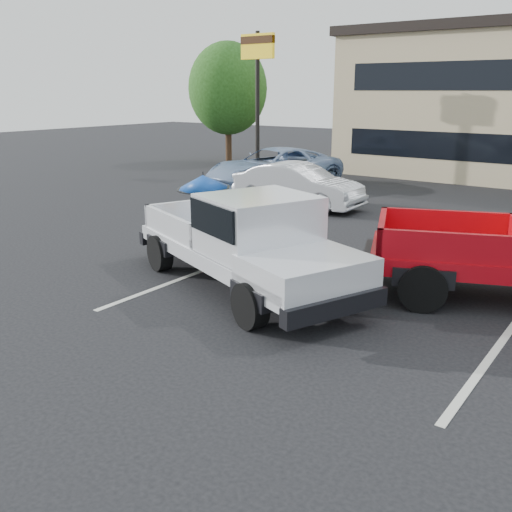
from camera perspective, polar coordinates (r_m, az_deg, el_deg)
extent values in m
plane|color=black|center=(8.63, -0.37, -8.87)|extent=(90.00, 90.00, 0.00)
cube|color=silver|center=(11.85, -6.36, -1.84)|extent=(0.12, 5.00, 0.01)
cube|color=silver|center=(9.21, 22.93, -8.54)|extent=(0.12, 5.00, 0.01)
cylinder|color=black|center=(25.02, 0.15, 14.74)|extent=(0.18, 0.18, 6.00)
cube|color=yellow|center=(25.07, 0.16, 20.23)|extent=(1.60, 0.18, 1.00)
cube|color=#381E0C|center=(25.09, 0.16, 20.80)|extent=(1.60, 0.22, 0.30)
cylinder|color=#332114|center=(29.93, -2.76, 11.54)|extent=(0.32, 0.32, 2.42)
ellipsoid|color=#1F4714|center=(29.82, -2.83, 16.39)|extent=(3.96, 3.96, 4.55)
cylinder|color=black|center=(12.13, -9.59, 0.31)|extent=(0.81, 0.54, 0.76)
cylinder|color=black|center=(12.91, -2.06, 1.52)|extent=(0.81, 0.54, 0.76)
cylinder|color=black|center=(9.07, -0.61, -4.97)|extent=(0.81, 0.54, 0.76)
cylinder|color=black|center=(10.10, 8.32, -2.90)|extent=(0.81, 0.54, 0.76)
cube|color=white|center=(10.85, -1.34, 0.24)|extent=(5.72, 3.78, 0.28)
cube|color=white|center=(9.20, 5.09, -1.41)|extent=(2.11, 2.34, 0.46)
cube|color=black|center=(8.78, 7.99, -5.03)|extent=(0.91, 1.89, 0.30)
cube|color=black|center=(13.25, -7.48, 2.30)|extent=(0.89, 1.89, 0.28)
cube|color=white|center=(10.22, 0.23, 3.18)|extent=(2.21, 2.32, 1.05)
cube|color=black|center=(10.18, 0.23, 4.28)|extent=(2.11, 2.36, 0.55)
cube|color=black|center=(12.06, -4.89, 2.12)|extent=(2.82, 2.56, 0.10)
cube|color=white|center=(12.40, -1.35, 3.99)|extent=(2.17, 0.95, 0.50)
cube|color=white|center=(11.63, -8.74, 2.98)|extent=(2.17, 0.95, 0.50)
cube|color=white|center=(12.95, -7.19, 4.40)|extent=(0.78, 1.75, 0.50)
cube|color=white|center=(11.05, -2.28, 2.45)|extent=(0.78, 1.75, 0.50)
ellipsoid|color=brown|center=(11.69, -2.16, 2.70)|extent=(0.54, 0.50, 0.29)
cylinder|color=brown|center=(11.46, -1.88, 2.24)|extent=(0.06, 0.06, 0.22)
cylinder|color=brown|center=(11.53, -1.25, 2.34)|extent=(0.06, 0.06, 0.22)
ellipsoid|color=brown|center=(11.51, -1.78, 3.44)|extent=(0.35, 0.34, 0.40)
cylinder|color=red|center=(11.47, -1.74, 4.05)|extent=(0.19, 0.19, 0.04)
sphere|color=brown|center=(11.40, -1.58, 4.44)|extent=(0.21, 0.21, 0.21)
cone|color=black|center=(11.30, -1.27, 4.24)|extent=(0.17, 0.15, 0.10)
cone|color=black|center=(11.36, -1.87, 4.97)|extent=(0.07, 0.07, 0.11)
cone|color=black|center=(11.42, -1.39, 5.03)|extent=(0.07, 0.07, 0.11)
cylinder|color=brown|center=(11.85, -2.56, 2.43)|extent=(0.26, 0.05, 0.09)
cylinder|color=black|center=(11.97, -5.23, 4.82)|extent=(0.02, 0.10, 1.05)
cone|color=#1345A7|center=(11.87, -5.30, 7.40)|extent=(1.10, 1.12, 0.36)
cylinder|color=black|center=(11.85, -5.32, 8.17)|extent=(0.02, 0.02, 0.10)
cylinder|color=black|center=(11.89, -5.29, 6.78)|extent=(1.10, 1.10, 0.09)
cylinder|color=black|center=(10.16, 16.31, -3.08)|extent=(0.88, 0.59, 0.83)
cylinder|color=black|center=(12.07, 16.06, -0.01)|extent=(0.88, 0.59, 0.83)
cube|color=black|center=(11.07, 11.16, -0.42)|extent=(0.97, 2.06, 0.31)
cube|color=black|center=(11.03, 18.59, 0.32)|extent=(3.07, 2.79, 0.11)
cube|color=#B70A14|center=(11.87, 18.44, 3.06)|extent=(2.37, 1.03, 0.54)
cube|color=#B70A14|center=(10.04, 19.10, 0.68)|extent=(2.37, 1.03, 0.54)
cube|color=#B70A14|center=(10.92, 12.47, 2.41)|extent=(0.84, 1.90, 0.54)
imported|color=silver|center=(18.54, 4.24, 7.03)|extent=(4.31, 1.58, 1.41)
imported|color=#809ABF|center=(22.30, 1.81, 8.78)|extent=(4.14, 6.01, 1.53)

